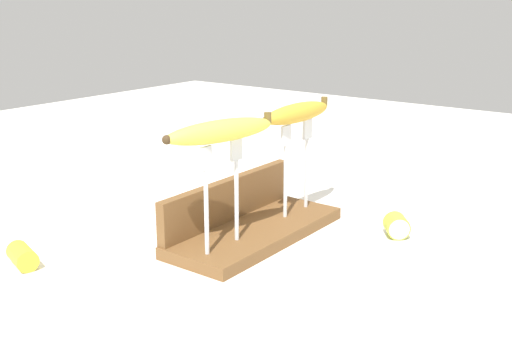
{
  "coord_description": "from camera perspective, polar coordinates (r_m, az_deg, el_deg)",
  "views": [
    {
      "loc": [
        -0.83,
        -0.62,
        0.41
      ],
      "look_at": [
        0.0,
        0.0,
        0.12
      ],
      "focal_mm": 44.56,
      "sensor_mm": 36.0,
      "label": 1
    }
  ],
  "objects": [
    {
      "name": "banana_chunk_near",
      "position": [
        1.06,
        -20.24,
        -7.21
      ],
      "size": [
        0.05,
        0.07,
        0.03
      ],
      "color": "yellow",
      "rests_on": "ground"
    },
    {
      "name": "fork_stand_left",
      "position": [
        0.98,
        -3.11,
        -1.29
      ],
      "size": [
        0.1,
        0.01,
        0.17
      ],
      "color": "silver",
      "rests_on": "wooden_board"
    },
    {
      "name": "fork_fallen_far",
      "position": [
        1.05,
        19.16,
        -7.94
      ],
      "size": [
        0.1,
        0.16,
        0.01
      ],
      "color": "silver",
      "rests_on": "ground"
    },
    {
      "name": "fork_stand_right",
      "position": [
        1.15,
        3.66,
        1.08
      ],
      "size": [
        0.1,
        0.01,
        0.17
      ],
      "color": "silver",
      "rests_on": "wooden_board"
    },
    {
      "name": "ground_plane",
      "position": [
        1.11,
        -0.0,
        -6.02
      ],
      "size": [
        3.0,
        3.0,
        0.0
      ],
      "primitive_type": "plane",
      "color": "white"
    },
    {
      "name": "banana_chunk_far",
      "position": [
        1.13,
        12.52,
        -4.88
      ],
      "size": [
        0.06,
        0.06,
        0.04
      ],
      "color": "#B2C138",
      "rests_on": "ground"
    },
    {
      "name": "banana_raised_right",
      "position": [
        1.13,
        3.73,
        5.2
      ],
      "size": [
        0.19,
        0.04,
        0.04
      ],
      "color": "gold",
      "rests_on": "fork_stand_right"
    },
    {
      "name": "board_backstop",
      "position": [
        1.13,
        -2.47,
        -2.59
      ],
      "size": [
        0.34,
        0.02,
        0.07
      ],
      "primitive_type": "cube",
      "color": "brown",
      "rests_on": "wooden_board"
    },
    {
      "name": "wooden_board",
      "position": [
        1.11,
        -0.0,
        -5.52
      ],
      "size": [
        0.35,
        0.14,
        0.02
      ],
      "primitive_type": "cube",
      "color": "brown",
      "rests_on": "ground"
    },
    {
      "name": "banana_raised_left",
      "position": [
        0.96,
        -3.18,
        3.57
      ],
      "size": [
        0.2,
        0.09,
        0.04
      ],
      "color": "#DBD147",
      "rests_on": "fork_stand_left"
    }
  ]
}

